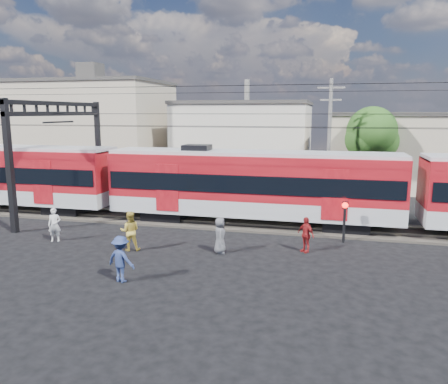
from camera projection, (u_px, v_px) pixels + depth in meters
The scene contains 17 objects.
ground at pixel (169, 271), 17.54m from camera, with size 120.00×120.00×0.00m, color black.
track_bed at pixel (218, 222), 25.17m from camera, with size 70.00×3.40×0.12m, color #2D2823.
rail_near at pixel (215, 223), 24.43m from camera, with size 70.00×0.12×0.12m, color #59544C.
rail_far at pixel (221, 217), 25.87m from camera, with size 70.00×0.12×0.12m, color #59544C.
commuter_train at pixel (256, 183), 24.24m from camera, with size 50.30×3.08×4.17m.
catenary at pixel (79, 132), 26.27m from camera, with size 70.00×9.30×7.52m.
building_west at pixel (94, 129), 43.60m from camera, with size 14.28×10.20×9.30m.
building_midwest at pixel (247, 139), 43.15m from camera, with size 12.24×12.24×7.30m.
building_mideast at pixel (427, 150), 36.64m from camera, with size 16.32×10.20×6.30m.
utility_pole_mid at pixel (329, 138), 29.65m from camera, with size 1.80×0.24×8.50m.
tree_near at pixel (374, 135), 31.84m from camera, with size 3.82×3.64×6.72m.
pedestrian_a at pixel (55, 225), 21.45m from camera, with size 0.61×0.40×1.67m, color silver.
pedestrian_b at pixel (130, 231), 20.03m from camera, with size 0.89×0.70×1.84m, color gold.
pedestrian_c at pixel (121, 259), 16.30m from camera, with size 1.14×0.66×1.77m, color navy.
pedestrian_d at pixel (306, 235), 19.81m from camera, with size 0.96×0.40×1.63m, color maroon.
pedestrian_e at pixel (220, 235), 19.65m from camera, with size 0.81×0.52×1.65m, color #535358.
crossing_signal at pixel (345, 214), 21.12m from camera, with size 0.30×0.30×2.06m.
Camera 1 is at (6.12, -15.67, 6.29)m, focal length 35.00 mm.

